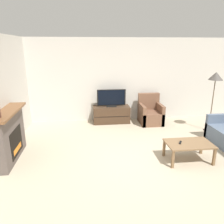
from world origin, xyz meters
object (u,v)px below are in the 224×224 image
at_px(coffee_table, 189,145).
at_px(remote, 180,142).
at_px(fireplace, 9,135).
at_px(tv, 111,99).
at_px(tv_stand, 111,114).
at_px(armchair, 150,114).
at_px(floor_lamp, 216,79).

bearing_deg(coffee_table, remote, 171.57).
distance_m(fireplace, tv, 3.34).
distance_m(tv_stand, armchair, 1.27).
bearing_deg(tv_stand, floor_lamp, -20.79).
bearing_deg(armchair, fireplace, -152.07).
relative_size(fireplace, armchair, 1.56).
distance_m(fireplace, floor_lamp, 5.53).
height_order(fireplace, tv, fireplace).
bearing_deg(armchair, remote, -91.32).
bearing_deg(tv, remote, -65.98).
xyz_separation_m(tv, remote, (1.20, -2.69, -0.38)).
xyz_separation_m(armchair, coffee_table, (0.13, -2.51, 0.06)).
height_order(armchair, coffee_table, armchair).
height_order(tv, remote, tv).
xyz_separation_m(fireplace, tv_stand, (2.50, 2.20, -0.30)).
bearing_deg(tv_stand, tv, -90.00).
bearing_deg(armchair, floor_lamp, -28.74).
height_order(fireplace, remote, fireplace).
height_order(tv_stand, coffee_table, tv_stand).
bearing_deg(remote, coffee_table, 22.22).
bearing_deg(tv_stand, armchair, -9.57).
xyz_separation_m(tv, armchair, (1.26, -0.21, -0.50)).
bearing_deg(tv_stand, fireplace, -138.60).
distance_m(fireplace, tv_stand, 3.34).
xyz_separation_m(remote, floor_lamp, (1.63, 1.62, 1.12)).
xyz_separation_m(fireplace, armchair, (3.75, 1.99, -0.27)).
relative_size(tv_stand, tv, 1.28).
distance_m(coffee_table, floor_lamp, 2.48).
xyz_separation_m(fireplace, coffee_table, (3.88, -0.52, -0.21)).
distance_m(coffee_table, remote, 0.20).
height_order(remote, floor_lamp, floor_lamp).
xyz_separation_m(fireplace, remote, (3.70, -0.49, -0.15)).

